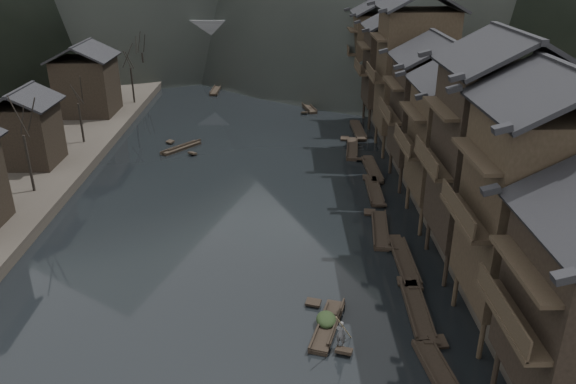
{
  "coord_description": "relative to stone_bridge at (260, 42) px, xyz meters",
  "views": [
    {
      "loc": [
        3.6,
        -27.36,
        20.39
      ],
      "look_at": [
        4.12,
        13.24,
        2.5
      ],
      "focal_mm": 35.0,
      "sensor_mm": 36.0,
      "label": 1
    }
  ],
  "objects": [
    {
      "name": "right_bank",
      "position": [
        35.0,
        -32.0,
        -4.21
      ],
      "size": [
        40.0,
        200.0,
        1.8
      ],
      "primitive_type": "cube",
      "color": "#2D2823",
      "rests_on": "ground"
    },
    {
      "name": "moored_sampans",
      "position": [
        11.94,
        -56.8,
        -4.91
      ],
      "size": [
        3.06,
        50.35,
        0.47
      ],
      "color": "black",
      "rests_on": "water"
    },
    {
      "name": "left_houses",
      "position": [
        -20.5,
        -51.88,
        0.55
      ],
      "size": [
        8.1,
        53.2,
        8.73
      ],
      "color": "black",
      "rests_on": "left_bank"
    },
    {
      "name": "stone_bridge",
      "position": [
        0.0,
        0.0,
        0.0
      ],
      "size": [
        40.0,
        6.0,
        9.0
      ],
      "color": "#4C4C4F",
      "rests_on": "ground"
    },
    {
      "name": "bamboo_pole",
      "position": [
        7.01,
        -74.55,
        -1.37
      ],
      "size": [
        1.34,
        2.45,
        3.4
      ],
      "primitive_type": "cylinder",
      "rotation": [
        0.68,
        0.0,
        -0.49
      ],
      "color": "#8C7A51",
      "rests_on": "boatman"
    },
    {
      "name": "bare_trees",
      "position": [
        -17.0,
        -52.73,
        1.22
      ],
      "size": [
        3.75,
        74.13,
        7.51
      ],
      "color": "black",
      "rests_on": "left_bank"
    },
    {
      "name": "boatman",
      "position": [
        6.81,
        -74.55,
        -3.87
      ],
      "size": [
        0.68,
        0.58,
        1.6
      ],
      "primitive_type": "imported",
      "rotation": [
        0.0,
        0.0,
        2.75
      ],
      "color": "#505053",
      "rests_on": "hero_sampan"
    },
    {
      "name": "cargo_heap",
      "position": [
        6.17,
        -72.53,
        -4.32
      ],
      "size": [
        1.18,
        1.54,
        0.71
      ],
      "primitive_type": "ellipsoid",
      "color": "black",
      "rests_on": "hero_sampan"
    },
    {
      "name": "water",
      "position": [
        0.0,
        -72.0,
        -5.11
      ],
      "size": [
        300.0,
        300.0,
        0.0
      ],
      "primitive_type": "plane",
      "color": "black",
      "rests_on": "ground"
    },
    {
      "name": "midriver_boats",
      "position": [
        -1.84,
        -26.61,
        -4.91
      ],
      "size": [
        17.79,
        31.82,
        0.45
      ],
      "color": "black",
      "rests_on": "water"
    },
    {
      "name": "stilt_houses",
      "position": [
        17.28,
        -52.6,
        4.0
      ],
      "size": [
        9.0,
        67.6,
        17.05
      ],
      "color": "black",
      "rests_on": "ground"
    },
    {
      "name": "hero_sampan",
      "position": [
        6.24,
        -72.76,
        -4.91
      ],
      "size": [
        2.52,
        5.37,
        0.44
      ],
      "color": "black",
      "rests_on": "water"
    }
  ]
}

